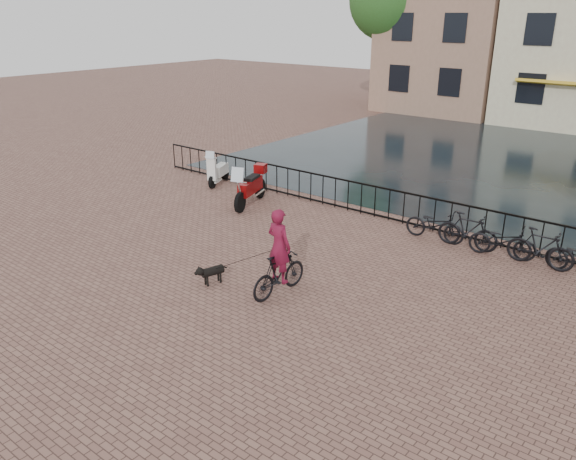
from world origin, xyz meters
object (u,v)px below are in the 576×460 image
Objects in this scene: cyclist at (279,257)px; dog at (213,274)px; motorcycle at (250,182)px; scooter at (218,165)px.

cyclist is 2.98× the size of dog.
cyclist reaches higher than motorcycle.
motorcycle is 2.79m from scooter.
dog is at bearing -67.50° from scooter.
cyclist reaches higher than dog.
cyclist is 1.51× the size of scooter.
scooter is (-5.82, 6.00, 0.46)m from dog.
cyclist is at bearing 36.82° from dog.
motorcycle is at bearing -38.46° from cyclist.
dog is (-1.57, -0.58, -0.66)m from cyclist.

